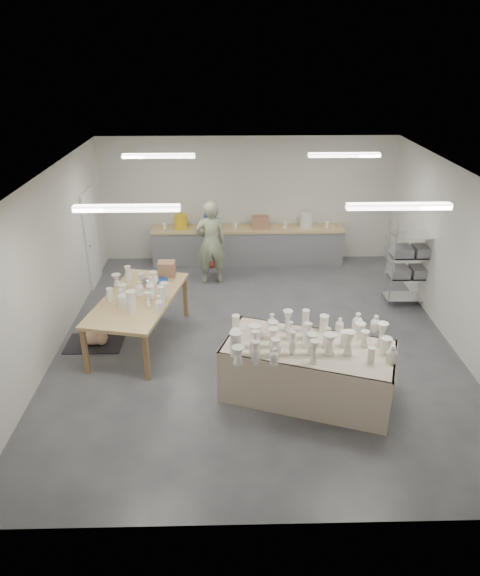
{
  "coord_description": "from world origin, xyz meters",
  "views": [
    {
      "loc": [
        -0.47,
        -8.06,
        4.88
      ],
      "look_at": [
        -0.28,
        -0.01,
        1.05
      ],
      "focal_mm": 32.0,
      "sensor_mm": 36.0,
      "label": 1
    }
  ],
  "objects_px": {
    "work_table": "(141,295)",
    "red_stool": "(212,265)",
    "potter": "(211,243)",
    "drying_table": "(307,368)"
  },
  "relations": [
    {
      "from": "potter",
      "to": "red_stool",
      "type": "distance_m",
      "value": 0.71
    },
    {
      "from": "work_table",
      "to": "potter",
      "type": "height_order",
      "value": "potter"
    },
    {
      "from": "work_table",
      "to": "potter",
      "type": "xyz_separation_m",
      "value": [
        1.15,
        2.48,
        0.05
      ]
    },
    {
      "from": "drying_table",
      "to": "red_stool",
      "type": "height_order",
      "value": "drying_table"
    },
    {
      "from": "work_table",
      "to": "potter",
      "type": "relative_size",
      "value": 1.35
    },
    {
      "from": "work_table",
      "to": "red_stool",
      "type": "distance_m",
      "value": 3.04
    },
    {
      "from": "drying_table",
      "to": "potter",
      "type": "distance_m",
      "value": 4.52
    },
    {
      "from": "potter",
      "to": "red_stool",
      "type": "relative_size",
      "value": 4.93
    },
    {
      "from": "potter",
      "to": "work_table",
      "type": "bearing_deg",
      "value": 53.3
    },
    {
      "from": "red_stool",
      "to": "potter",
      "type": "bearing_deg",
      "value": -90.0
    }
  ]
}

